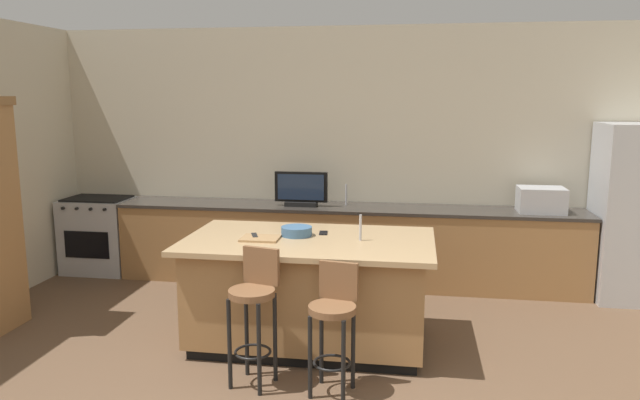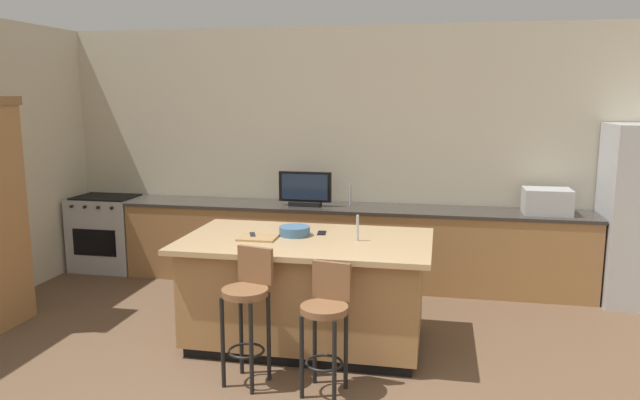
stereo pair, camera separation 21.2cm
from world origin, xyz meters
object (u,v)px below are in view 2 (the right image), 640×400
(kitchen_island, at_px, (306,290))
(range_oven, at_px, (108,233))
(tv_monitor, at_px, (305,190))
(cutting_board, at_px, (258,238))
(fruit_bowl, at_px, (295,231))
(bar_stool_right, at_px, (326,318))
(tv_remote, at_px, (253,235))
(bar_stool_left, at_px, (248,303))
(microwave, at_px, (547,201))
(cell_phone, at_px, (322,233))

(kitchen_island, height_order, range_oven, kitchen_island)
(tv_monitor, xyz_separation_m, cutting_board, (-0.01, -1.78, -0.13))
(fruit_bowl, bearing_deg, cutting_board, -146.81)
(bar_stool_right, height_order, tv_remote, tv_remote)
(range_oven, distance_m, bar_stool_right, 4.12)
(kitchen_island, relative_size, fruit_bowl, 7.92)
(tv_remote, bearing_deg, cutting_board, -65.93)
(tv_monitor, relative_size, tv_remote, 3.51)
(bar_stool_right, bearing_deg, cutting_board, 144.73)
(bar_stool_left, height_order, fruit_bowl, bar_stool_left)
(microwave, xyz_separation_m, fruit_bowl, (-2.33, -1.65, -0.05))
(bar_stool_left, distance_m, fruit_bowl, 0.96)
(bar_stool_right, bearing_deg, tv_remote, 144.74)
(range_oven, relative_size, tv_remote, 5.36)
(tv_monitor, bearing_deg, range_oven, 178.84)
(bar_stool_left, relative_size, cell_phone, 6.78)
(range_oven, xyz_separation_m, microwave, (5.11, 0.00, 0.57))
(kitchen_island, xyz_separation_m, cutting_board, (-0.40, -0.09, 0.46))
(cutting_board, bearing_deg, bar_stool_left, -79.35)
(range_oven, xyz_separation_m, bar_stool_right, (3.23, -2.56, 0.11))
(tv_monitor, distance_m, cutting_board, 1.78)
(range_oven, xyz_separation_m, tv_monitor, (2.51, -0.05, 0.62))
(bar_stool_right, distance_m, cutting_board, 1.10)
(tv_monitor, distance_m, bar_stool_left, 2.52)
(microwave, height_order, bar_stool_left, microwave)
(kitchen_island, distance_m, bar_stool_right, 0.89)
(range_oven, xyz_separation_m, cutting_board, (2.50, -1.83, 0.49))
(kitchen_island, distance_m, tv_remote, 0.66)
(tv_remote, bearing_deg, kitchen_island, -17.88)
(range_oven, relative_size, cutting_board, 2.88)
(tv_remote, relative_size, cutting_board, 0.54)
(bar_stool_left, height_order, cell_phone, bar_stool_left)
(kitchen_island, bearing_deg, range_oven, 149.09)
(kitchen_island, xyz_separation_m, tv_monitor, (-0.39, 1.69, 0.60))
(bar_stool_right, relative_size, cutting_board, 2.98)
(kitchen_island, height_order, bar_stool_left, bar_stool_left)
(kitchen_island, distance_m, cutting_board, 0.62)
(cutting_board, bearing_deg, cell_phone, 31.75)
(bar_stool_left, distance_m, bar_stool_right, 0.60)
(bar_stool_left, distance_m, cutting_board, 0.78)
(range_oven, xyz_separation_m, fruit_bowl, (2.78, -1.65, 0.52))
(microwave, distance_m, tv_monitor, 2.60)
(tv_remote, bearing_deg, fruit_bowl, -2.86)
(cell_phone, bearing_deg, cutting_board, -154.94)
(kitchen_island, xyz_separation_m, tv_remote, (-0.47, -0.02, 0.47))
(tv_monitor, distance_m, fruit_bowl, 1.62)
(fruit_bowl, bearing_deg, bar_stool_left, -99.27)
(range_oven, xyz_separation_m, bar_stool_left, (2.63, -2.53, 0.16))
(cell_phone, relative_size, cutting_board, 0.47)
(kitchen_island, xyz_separation_m, microwave, (2.21, 1.74, 0.55))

